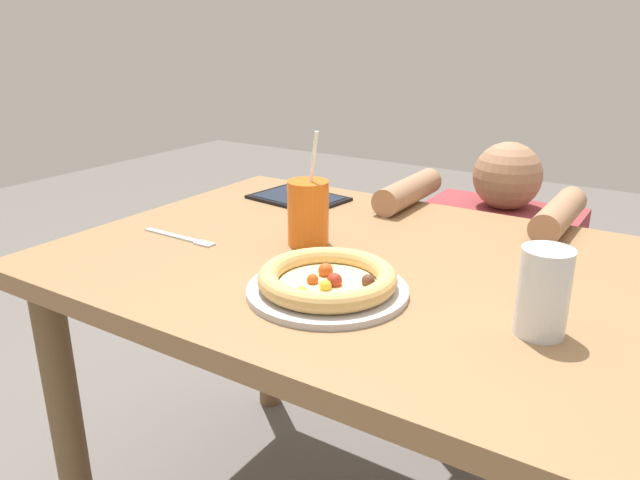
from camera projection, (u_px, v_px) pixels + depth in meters
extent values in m
cube|color=#936D47|center=(357.00, 265.00, 1.24)|extent=(1.21, 0.89, 0.04)
cylinder|color=brown|center=(67.00, 426.00, 1.35)|extent=(0.07, 0.07, 0.71)
cylinder|color=brown|center=(267.00, 305.00, 1.92)|extent=(0.07, 0.07, 0.71)
cylinder|color=brown|center=(632.00, 413.00, 1.39)|extent=(0.07, 0.07, 0.71)
cylinder|color=#B7B7BC|center=(327.00, 290.00, 1.06)|extent=(0.28, 0.28, 0.01)
cylinder|color=#EFD68C|center=(327.00, 285.00, 1.06)|extent=(0.17, 0.17, 0.01)
torus|color=tan|center=(327.00, 278.00, 1.05)|extent=(0.24, 0.24, 0.04)
sphere|color=brown|center=(368.00, 281.00, 1.04)|extent=(0.02, 0.02, 0.02)
sphere|color=gold|center=(301.00, 292.00, 1.00)|extent=(0.02, 0.02, 0.02)
sphere|color=maroon|center=(334.00, 281.00, 1.04)|extent=(0.03, 0.03, 0.03)
sphere|color=#BF4C19|center=(326.00, 271.00, 1.08)|extent=(0.03, 0.03, 0.03)
sphere|color=gold|center=(325.00, 286.00, 1.02)|extent=(0.02, 0.02, 0.02)
sphere|color=#BF4C19|center=(313.00, 280.00, 1.05)|extent=(0.02, 0.02, 0.02)
cylinder|color=orange|center=(308.00, 213.00, 1.28)|extent=(0.09, 0.09, 0.14)
cylinder|color=white|center=(313.00, 161.00, 1.24)|extent=(0.03, 0.01, 0.12)
cylinder|color=silver|center=(543.00, 292.00, 0.90)|extent=(0.08, 0.08, 0.14)
cube|color=white|center=(549.00, 269.00, 0.87)|extent=(0.03, 0.03, 0.02)
cube|color=white|center=(542.00, 262.00, 0.89)|extent=(0.04, 0.04, 0.03)
cube|color=white|center=(542.00, 267.00, 0.88)|extent=(0.03, 0.03, 0.03)
cube|color=silver|center=(172.00, 235.00, 1.35)|extent=(0.16, 0.02, 0.00)
cube|color=silver|center=(205.00, 244.00, 1.30)|extent=(0.04, 0.02, 0.00)
cube|color=black|center=(298.00, 198.00, 1.63)|extent=(0.26, 0.20, 0.01)
cube|color=#192338|center=(298.00, 196.00, 1.63)|extent=(0.23, 0.17, 0.00)
cylinder|color=#333847|center=(488.00, 361.00, 1.85)|extent=(0.34, 0.34, 0.45)
cube|color=maroon|center=(499.00, 252.00, 1.73)|extent=(0.42, 0.22, 0.27)
sphere|color=#A37556|center=(507.00, 176.00, 1.66)|extent=(0.19, 0.19, 0.19)
cylinder|color=#A37556|center=(408.00, 191.00, 1.58)|extent=(0.07, 0.28, 0.07)
cylinder|color=#A37556|center=(559.00, 214.00, 1.39)|extent=(0.07, 0.28, 0.07)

